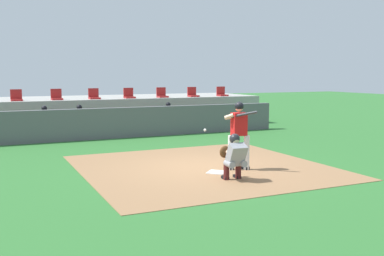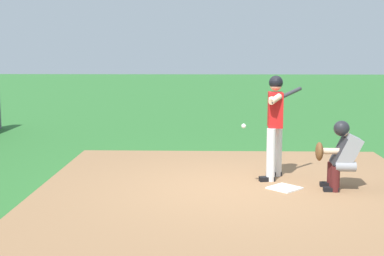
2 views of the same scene
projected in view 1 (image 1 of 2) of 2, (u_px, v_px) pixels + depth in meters
ground_plane at (203, 167)px, 12.28m from camera, size 80.00×80.00×0.00m
dirt_infield at (203, 167)px, 12.28m from camera, size 6.40×6.40×0.01m
home_plate at (217, 172)px, 11.55m from camera, size 0.62×0.62×0.02m
batter_at_plate at (239, 131)px, 11.80m from camera, size 0.68×0.77×1.80m
catcher_crouched at (234, 155)px, 10.70m from camera, size 0.49×1.92×1.13m
dugout_wall at (131, 122)px, 18.06m from camera, size 13.00×0.30×1.20m
dugout_bench at (124, 129)px, 19.01m from camera, size 11.80×0.44×0.45m
dugout_player_0 at (45, 122)px, 17.48m from camera, size 0.49×0.70×1.30m
dugout_player_1 at (80, 120)px, 18.04m from camera, size 0.49×0.70×1.30m
dugout_player_2 at (169, 117)px, 19.64m from camera, size 0.49×0.70×1.30m
stands_platform at (104, 111)px, 22.01m from camera, size 15.00×4.40×1.40m
stadium_seat_1 at (16, 98)px, 18.85m from camera, size 0.46×0.46×0.48m
stadium_seat_2 at (57, 97)px, 19.53m from camera, size 0.46×0.46×0.48m
stadium_seat_3 at (94, 96)px, 20.20m from camera, size 0.46×0.46×0.48m
stadium_seat_4 at (129, 95)px, 20.88m from camera, size 0.46×0.46×0.48m
stadium_seat_5 at (162, 95)px, 21.56m from camera, size 0.46×0.46×0.48m
stadium_seat_6 at (193, 94)px, 22.24m from camera, size 0.46×0.46×0.48m
stadium_seat_7 at (222, 93)px, 22.92m from camera, size 0.46×0.46×0.48m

